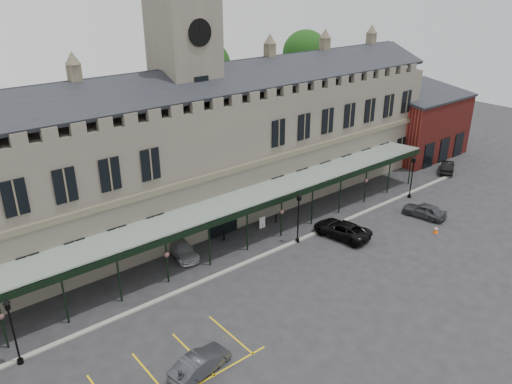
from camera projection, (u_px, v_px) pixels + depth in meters
ground at (304, 285)px, 39.17m from camera, size 140.00×140.00×0.00m
station_building at (191, 156)px, 47.88m from camera, size 60.00×10.36×17.30m
clock_tower at (186, 86)px, 45.29m from camera, size 5.60×5.60×24.80m
canopy at (245, 225)px, 43.51m from camera, size 50.00×4.10×4.30m
brick_annex at (420, 124)px, 66.48m from camera, size 12.40×8.36×9.23m
kerb at (260, 257)px, 43.05m from camera, size 60.00×0.40×0.12m
parking_markings at (155, 381)px, 29.97m from camera, size 16.00×6.00×0.01m
tree_behind_mid at (204, 67)px, 56.45m from camera, size 6.00×6.00×16.00m
tree_behind_right at (305, 54)px, 65.75m from camera, size 6.00×6.00×16.00m
lamp_post_left at (12, 326)px, 30.17m from camera, size 0.46×0.46×4.86m
lamp_post_mid at (298, 213)px, 44.39m from camera, size 0.47×0.47×4.93m
lamp_post_right at (412, 173)px, 53.59m from camera, size 0.46×0.46×4.82m
traffic_cone at (436, 230)px, 47.04m from camera, size 0.43×0.43×0.69m
sign_board at (262, 223)px, 47.89m from camera, size 0.67×0.08×1.15m
bollard_left at (224, 236)px, 45.65m from camera, size 0.16×0.16×0.90m
bollard_right at (276, 219)px, 48.98m from camera, size 0.15×0.15×0.86m
car_left_b at (200, 364)px, 30.33m from camera, size 4.36×2.19×1.37m
car_taxi at (182, 249)px, 43.11m from camera, size 2.47×4.59×1.26m
car_van at (342, 229)px, 46.22m from camera, size 3.42×5.80×1.51m
car_right_a at (424, 210)px, 50.04m from camera, size 2.51×4.49×1.45m
car_right_b at (447, 167)px, 61.55m from camera, size 4.47×3.42×1.41m
person_a at (181, 381)px, 28.85m from camera, size 0.67×0.53×1.59m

